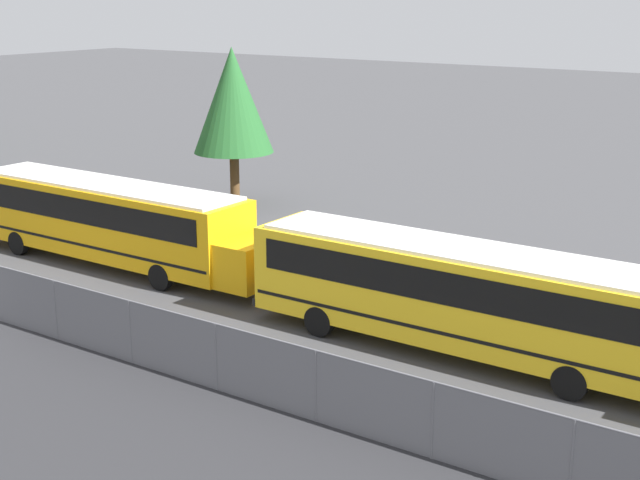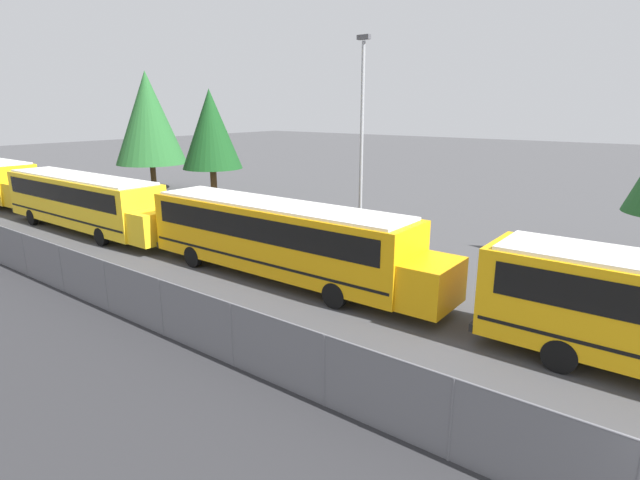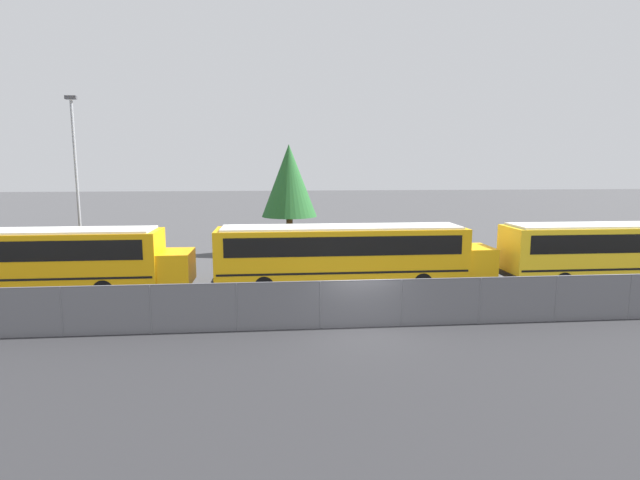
{
  "view_description": "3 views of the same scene",
  "coord_description": "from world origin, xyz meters",
  "views": [
    {
      "loc": [
        24.37,
        -15.56,
        9.67
      ],
      "look_at": [
        9.39,
        6.32,
        2.3
      ],
      "focal_mm": 50.0,
      "sensor_mm": 36.0,
      "label": 1
    },
    {
      "loc": [
        -1.5,
        -8.12,
        6.68
      ],
      "look_at": [
        -12.24,
        5.98,
        1.93
      ],
      "focal_mm": 28.0,
      "sensor_mm": 36.0,
      "label": 2
    },
    {
      "loc": [
        -3.17,
        -17.6,
        5.97
      ],
      "look_at": [
        -0.91,
        6.45,
        2.33
      ],
      "focal_mm": 28.0,
      "sensor_mm": 36.0,
      "label": 3
    }
  ],
  "objects": [
    {
      "name": "tree_2",
      "position": [
        -2.09,
        16.01,
        4.91
      ],
      "size": [
        3.7,
        3.7,
        7.34
      ],
      "color": "#51381E",
      "rests_on": "ground_plane"
    },
    {
      "name": "school_bus_3",
      "position": [
        0.4,
        6.06,
        1.81
      ],
      "size": [
        13.61,
        2.52,
        3.06
      ],
      "color": "#EDA80F",
      "rests_on": "ground_plane"
    },
    {
      "name": "school_bus_4",
      "position": [
        14.64,
        5.63,
        1.81
      ],
      "size": [
        13.61,
        2.52,
        3.06
      ],
      "color": "yellow",
      "rests_on": "ground_plane"
    }
  ]
}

